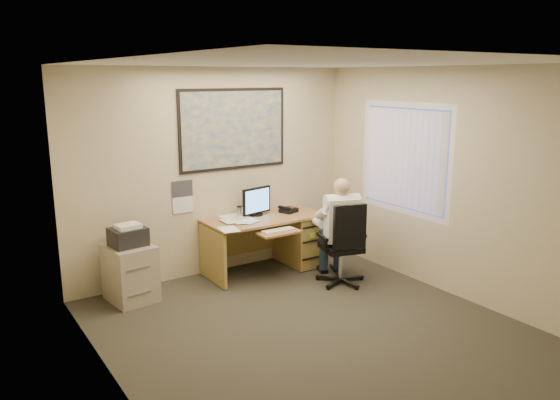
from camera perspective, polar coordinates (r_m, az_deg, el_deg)
room_shell at (r=5.32m, az=4.11°, el=-0.59°), size 4.00×4.50×2.70m
desk at (r=7.53m, az=0.43°, el=-3.67°), size 1.60×0.97×1.12m
world_map at (r=7.24m, az=-4.87°, el=7.38°), size 1.56×0.03×1.06m
wall_calendar at (r=7.05m, az=-10.14°, el=0.33°), size 0.28×0.01×0.42m
window_blinds at (r=7.17m, az=12.82°, el=4.24°), size 0.06×1.40×1.30m
filing_cabinet at (r=6.64m, az=-15.40°, el=-6.84°), size 0.55×0.63×0.93m
office_chair at (r=6.97m, az=6.72°, el=-6.24°), size 0.78×0.78×1.07m
person at (r=6.91m, az=6.29°, el=-3.25°), size 0.80×0.95×1.35m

